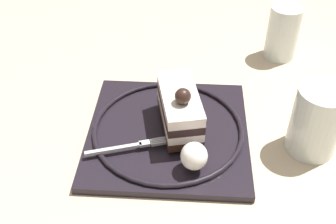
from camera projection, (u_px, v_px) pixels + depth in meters
The scene contains 7 objects.
ground_plane at pixel (153, 136), 0.66m from camera, with size 2.40×2.40×0.00m, color #CBB794.
dessert_plate at pixel (168, 131), 0.66m from camera, with size 0.30×0.30×0.02m.
cake_slice at pixel (180, 109), 0.64m from camera, with size 0.13×0.10×0.08m.
whipped_cream_dollop at pixel (194, 156), 0.58m from camera, with size 0.04×0.04×0.04m, color white.
fork at pixel (130, 146), 0.62m from camera, with size 0.07×0.11×0.00m.
drink_glass_near at pixel (282, 35), 0.81m from camera, with size 0.06×0.06×0.11m.
drink_glass_far at pixel (316, 124), 0.62m from camera, with size 0.07×0.07×0.11m.
Camera 1 is at (-0.45, -0.16, 0.46)m, focal length 44.79 mm.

